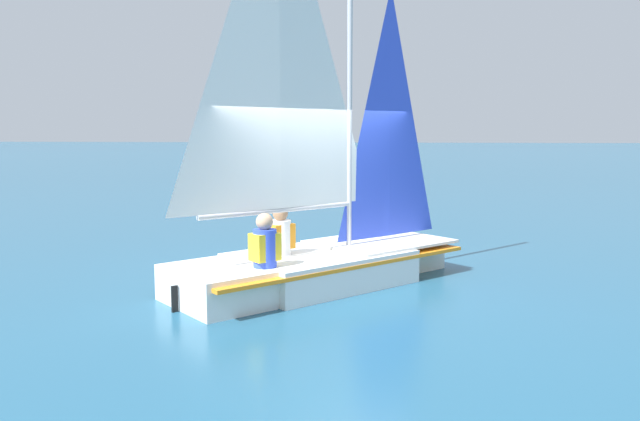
% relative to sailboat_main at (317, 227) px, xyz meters
% --- Properties ---
extents(ground_plane, '(260.00, 260.00, 0.00)m').
position_rel_sailboat_main_xyz_m(ground_plane, '(-0.04, 0.04, -0.83)').
color(ground_plane, '#235675').
extents(sailboat_main, '(4.26, 4.15, 5.85)m').
position_rel_sailboat_main_xyz_m(sailboat_main, '(0.00, 0.00, 0.00)').
color(sailboat_main, white).
rests_on(sailboat_main, ground_plane).
extents(sailor_helm, '(0.43, 0.42, 1.16)m').
position_rel_sailboat_main_xyz_m(sailor_helm, '(0.21, -0.49, -0.20)').
color(sailor_helm, black).
rests_on(sailor_helm, ground_plane).
extents(sailor_crew, '(0.43, 0.42, 1.16)m').
position_rel_sailboat_main_xyz_m(sailor_crew, '(1.06, -0.52, -0.21)').
color(sailor_crew, black).
rests_on(sailor_crew, ground_plane).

